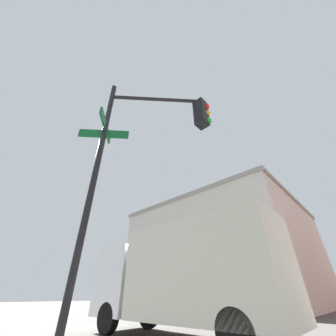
% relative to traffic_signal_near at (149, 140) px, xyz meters
% --- Properties ---
extents(traffic_signal_near, '(2.14, 2.28, 5.96)m').
position_rel_traffic_signal_near_xyz_m(traffic_signal_near, '(0.00, 0.00, 0.00)').
color(traffic_signal_near, black).
rests_on(traffic_signal_near, ground_plane).
extents(building_stucco, '(18.46, 18.65, 10.63)m').
position_rel_traffic_signal_near_xyz_m(building_stucco, '(-10.61, 23.09, 1.14)').
color(building_stucco, '#BCB7AD').
rests_on(building_stucco, ground_plane).
extents(box_truck_second, '(7.64, 2.54, 3.43)m').
position_rel_traffic_signal_near_xyz_m(box_truck_second, '(-2.67, 4.14, -2.30)').
color(box_truck_second, silver).
rests_on(box_truck_second, ground_plane).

